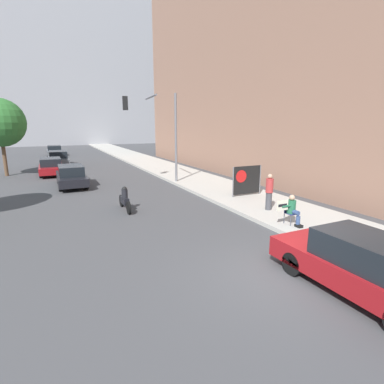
% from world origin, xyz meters
% --- Properties ---
extents(ground_plane, '(160.00, 160.00, 0.00)m').
position_xyz_m(ground_plane, '(0.00, 0.00, 0.00)').
color(ground_plane, '#444447').
extents(sidewalk_curb, '(4.03, 90.00, 0.17)m').
position_xyz_m(sidewalk_curb, '(4.27, 15.00, 0.09)').
color(sidewalk_curb, '#B7B2A8').
rests_on(sidewalk_curb, ground_plane).
extents(building_backdrop_far, '(52.00, 12.00, 29.04)m').
position_xyz_m(building_backdrop_far, '(-2.00, 64.65, 14.52)').
color(building_backdrop_far, '#99999E').
rests_on(building_backdrop_far, ground_plane).
extents(building_backdrop_right, '(10.00, 32.00, 21.36)m').
position_xyz_m(building_backdrop_right, '(12.44, 16.06, 10.68)').
color(building_backdrop_right, '#936B56').
rests_on(building_backdrop_right, ground_plane).
extents(seated_protester, '(1.00, 0.77, 1.18)m').
position_xyz_m(seated_protester, '(3.06, 2.83, 0.80)').
color(seated_protester, '#474C56').
rests_on(seated_protester, sidewalk_curb).
extents(jogger_on_sidewalk, '(0.34, 0.34, 1.67)m').
position_xyz_m(jogger_on_sidewalk, '(3.64, 4.91, 1.02)').
color(jogger_on_sidewalk, '#424247').
rests_on(jogger_on_sidewalk, sidewalk_curb).
extents(protest_banner, '(1.86, 0.06, 1.65)m').
position_xyz_m(protest_banner, '(4.39, 7.69, 1.05)').
color(protest_banner, slate).
rests_on(protest_banner, sidewalk_curb).
extents(traffic_light_pole, '(3.50, 3.27, 5.88)m').
position_xyz_m(traffic_light_pole, '(1.37, 13.55, 4.17)').
color(traffic_light_pole, slate).
rests_on(traffic_light_pole, sidewalk_curb).
extents(parked_car_curbside, '(1.72, 4.57, 1.50)m').
position_xyz_m(parked_car_curbside, '(1.16, -1.50, 0.74)').
color(parked_car_curbside, maroon).
rests_on(parked_car_curbside, ground_plane).
extents(car_on_road_nearest, '(1.74, 4.63, 1.41)m').
position_xyz_m(car_on_road_nearest, '(-4.08, 15.53, 0.71)').
color(car_on_road_nearest, black).
rests_on(car_on_road_nearest, ground_plane).
extents(car_on_road_midblock, '(1.77, 4.64, 1.38)m').
position_xyz_m(car_on_road_midblock, '(-5.22, 21.33, 0.70)').
color(car_on_road_midblock, maroon).
rests_on(car_on_road_midblock, ground_plane).
extents(car_on_road_distant, '(1.87, 4.74, 1.48)m').
position_xyz_m(car_on_road_distant, '(-4.45, 27.01, 0.74)').
color(car_on_road_distant, '#565B60').
rests_on(car_on_road_distant, ground_plane).
extents(car_on_road_far_lane, '(1.83, 4.38, 1.37)m').
position_xyz_m(car_on_road_far_lane, '(-4.54, 37.78, 0.69)').
color(car_on_road_far_lane, '#565B60').
rests_on(car_on_road_far_lane, ground_plane).
extents(motorcycle_on_road, '(0.28, 2.07, 1.17)m').
position_xyz_m(motorcycle_on_road, '(-2.24, 8.25, 0.52)').
color(motorcycle_on_road, black).
rests_on(motorcycle_on_road, ground_plane).
extents(street_tree_midblock, '(3.74, 3.74, 6.05)m').
position_xyz_m(street_tree_midblock, '(-8.48, 22.25, 4.17)').
color(street_tree_midblock, brown).
rests_on(street_tree_midblock, ground_plane).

